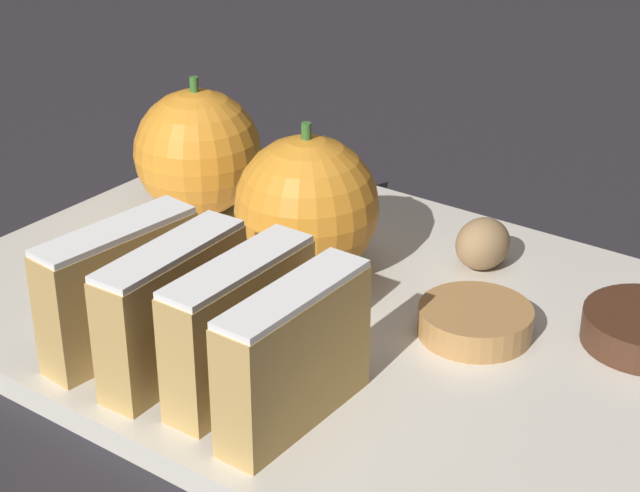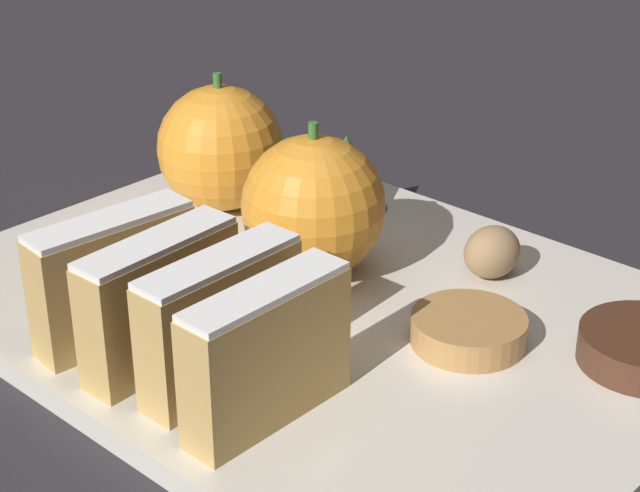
% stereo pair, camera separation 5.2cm
% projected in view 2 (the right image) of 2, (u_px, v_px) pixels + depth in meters
% --- Properties ---
extents(ground_plane, '(6.00, 6.00, 0.00)m').
position_uv_depth(ground_plane, '(320.00, 321.00, 0.54)').
color(ground_plane, '#28262B').
extents(serving_platter, '(0.28, 0.37, 0.01)m').
position_uv_depth(serving_platter, '(320.00, 310.00, 0.54)').
color(serving_platter, silver).
rests_on(serving_platter, ground_plane).
extents(stollen_slice_front, '(0.08, 0.02, 0.06)m').
position_uv_depth(stollen_slice_front, '(267.00, 354.00, 0.43)').
color(stollen_slice_front, tan).
rests_on(stollen_slice_front, serving_platter).
extents(stollen_slice_second, '(0.08, 0.02, 0.06)m').
position_uv_depth(stollen_slice_second, '(221.00, 322.00, 0.45)').
color(stollen_slice_second, tan).
rests_on(stollen_slice_second, serving_platter).
extents(stollen_slice_third, '(0.08, 0.02, 0.06)m').
position_uv_depth(stollen_slice_third, '(160.00, 301.00, 0.47)').
color(stollen_slice_third, tan).
rests_on(stollen_slice_third, serving_platter).
extents(stollen_slice_fourth, '(0.08, 0.03, 0.06)m').
position_uv_depth(stollen_slice_fourth, '(114.00, 278.00, 0.49)').
color(stollen_slice_fourth, tan).
rests_on(stollen_slice_fourth, serving_platter).
extents(orange_near, '(0.07, 0.07, 0.08)m').
position_uv_depth(orange_near, '(313.00, 206.00, 0.54)').
color(orange_near, orange).
rests_on(orange_near, serving_platter).
extents(orange_far, '(0.07, 0.07, 0.08)m').
position_uv_depth(orange_far, '(220.00, 148.00, 0.62)').
color(orange_far, orange).
rests_on(orange_far, serving_platter).
extents(walnut, '(0.03, 0.03, 0.03)m').
position_uv_depth(walnut, '(492.00, 252.00, 0.55)').
color(walnut, '#9E7A51').
rests_on(walnut, serving_platter).
extents(gingerbread_cookie, '(0.05, 0.05, 0.01)m').
position_uv_depth(gingerbread_cookie, '(468.00, 330.00, 0.49)').
color(gingerbread_cookie, '#B27F47').
rests_on(gingerbread_cookie, serving_platter).
extents(evergreen_sprig, '(0.05, 0.05, 0.05)m').
position_uv_depth(evergreen_sprig, '(346.00, 172.00, 0.62)').
color(evergreen_sprig, '#23662D').
rests_on(evergreen_sprig, serving_platter).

